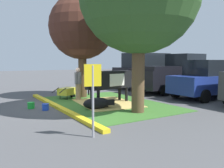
{
  "coord_description": "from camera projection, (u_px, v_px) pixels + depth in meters",
  "views": [
    {
      "loc": [
        9.87,
        -3.82,
        1.97
      ],
      "look_at": [
        0.61,
        1.86,
        0.9
      ],
      "focal_mm": 37.72,
      "sensor_mm": 36.0,
      "label": 1
    }
  ],
  "objects": [
    {
      "name": "bucket_blue",
      "position": [
        45.0,
        107.0,
        9.42
      ],
      "size": [
        0.29,
        0.29,
        0.26
      ],
      "color": "blue",
      "rests_on": "ground"
    },
    {
      "name": "ground_plane",
      "position": [
        70.0,
        105.0,
        10.56
      ],
      "size": [
        80.0,
        80.0,
        0.0
      ],
      "primitive_type": "plane",
      "color": "#4C4C4F"
    },
    {
      "name": "parking_sign",
      "position": [
        93.0,
        86.0,
        5.95
      ],
      "size": [
        0.15,
        0.44,
        1.89
      ],
      "color": "#99999E",
      "rests_on": "ground"
    },
    {
      "name": "cow_holstein",
      "position": [
        111.0,
        80.0,
        10.96
      ],
      "size": [
        1.08,
        3.11,
        1.55
      ],
      "color": "black",
      "rests_on": "ground"
    },
    {
      "name": "curb_yellow",
      "position": [
        58.0,
        107.0,
        9.72
      ],
      "size": [
        7.94,
        0.24,
        0.12
      ],
      "primitive_type": "cube",
      "color": "yellow",
      "rests_on": "ground"
    },
    {
      "name": "grass_island",
      "position": [
        107.0,
        103.0,
        10.94
      ],
      "size": [
        6.74,
        4.37,
        0.02
      ],
      "primitive_type": "cube",
      "color": "#386B28",
      "rests_on": "ground"
    },
    {
      "name": "calf_lying",
      "position": [
        97.0,
        103.0,
        9.6
      ],
      "size": [
        0.75,
        1.33,
        0.48
      ],
      "color": "black",
      "rests_on": "ground"
    },
    {
      "name": "wheelbarrow",
      "position": [
        67.0,
        91.0,
        12.23
      ],
      "size": [
        1.2,
        1.49,
        0.63
      ],
      "color": "gold",
      "rests_on": "ground"
    },
    {
      "name": "person_handler",
      "position": [
        78.0,
        83.0,
        11.72
      ],
      "size": [
        0.37,
        0.43,
        1.63
      ],
      "color": "#9E7F5B",
      "rests_on": "ground"
    },
    {
      "name": "pickup_truck_black",
      "position": [
        176.0,
        74.0,
        14.92
      ],
      "size": [
        2.25,
        5.42,
        2.42
      ],
      "color": "black",
      "rests_on": "ground"
    },
    {
      "name": "sedan_blue",
      "position": [
        208.0,
        80.0,
        12.46
      ],
      "size": [
        2.05,
        4.41,
        2.02
      ],
      "color": "navy",
      "rests_on": "ground"
    },
    {
      "name": "hay_bedding",
      "position": [
        106.0,
        103.0,
        10.85
      ],
      "size": [
        3.45,
        2.74,
        0.04
      ],
      "primitive_type": "cube",
      "rotation": [
        0.0,
        0.0,
        -0.11
      ],
      "color": "tan",
      "rests_on": "ground"
    },
    {
      "name": "bucket_green",
      "position": [
        31.0,
        105.0,
        9.75
      ],
      "size": [
        0.31,
        0.31,
        0.26
      ],
      "color": "green",
      "rests_on": "ground"
    },
    {
      "name": "shade_tree_left",
      "position": [
        82.0,
        27.0,
        12.41
      ],
      "size": [
        3.46,
        3.46,
        5.51
      ],
      "color": "#4C3823",
      "rests_on": "ground"
    },
    {
      "name": "suv_black",
      "position": [
        146.0,
        71.0,
        16.98
      ],
      "size": [
        2.15,
        4.62,
        2.52
      ],
      "color": "black",
      "rests_on": "ground"
    }
  ]
}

